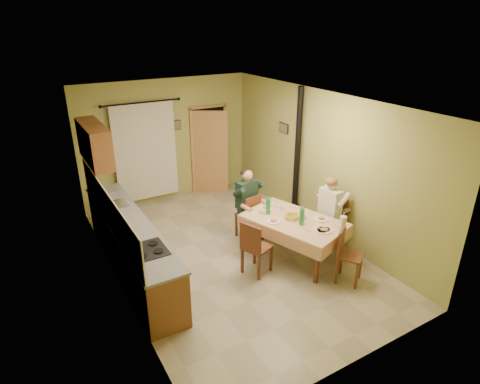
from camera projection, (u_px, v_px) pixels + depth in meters
floor at (231, 254)px, 7.39m from camera, size 4.00×6.00×0.01m
room_shell at (230, 160)px, 6.67m from camera, size 4.04×6.04×2.82m
kitchen_run at (131, 246)px, 6.72m from camera, size 0.64×3.64×1.56m
upper_cabinets at (94, 143)px, 7.12m from camera, size 0.35×1.40×0.70m
curtain at (146, 152)px, 8.93m from camera, size 1.70×0.07×2.22m
doorway at (210, 150)px, 9.72m from camera, size 0.96×0.49×2.15m
dining_table at (293, 238)px, 7.15m from camera, size 1.54×1.98×0.76m
tableware at (300, 218)px, 6.92m from camera, size 1.03×1.46×0.33m
chair_far at (248, 224)px, 7.85m from camera, size 0.42×0.42×0.93m
chair_near at (348, 266)px, 6.52m from camera, size 0.52×0.52×0.93m
chair_right at (329, 232)px, 7.54m from camera, size 0.49×0.49×1.00m
chair_left at (256, 257)px, 6.75m from camera, size 0.53×0.53×0.97m
man_far at (248, 196)px, 7.62m from camera, size 0.61×0.51×1.39m
man_right at (331, 204)px, 7.30m from camera, size 0.51×0.61×1.39m
stove_flue at (296, 173)px, 8.34m from camera, size 0.24×0.24×2.80m
picture_back at (177, 125)px, 9.16m from camera, size 0.19×0.03×0.23m
picture_right at (284, 128)px, 8.52m from camera, size 0.03×0.31×0.21m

